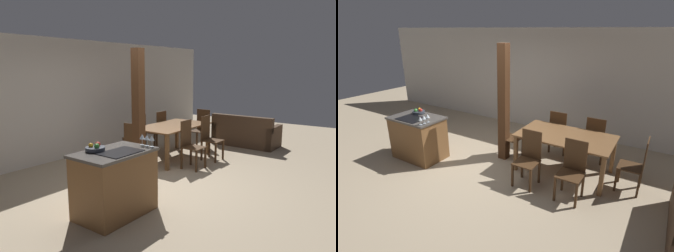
# 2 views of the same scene
# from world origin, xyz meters

# --- Properties ---
(ground_plane) EXTENTS (16.00, 16.00, 0.00)m
(ground_plane) POSITION_xyz_m (0.00, 0.00, 0.00)
(ground_plane) COLOR tan
(wall_back) EXTENTS (11.20, 0.08, 2.70)m
(wall_back) POSITION_xyz_m (0.00, 2.80, 1.35)
(wall_back) COLOR silver
(wall_back) RESTS_ON ground_plane
(kitchen_island) EXTENTS (1.10, 0.73, 0.93)m
(kitchen_island) POSITION_xyz_m (-1.32, -0.29, 0.47)
(kitchen_island) COLOR brown
(kitchen_island) RESTS_ON ground_plane
(fruit_bowl) EXTENTS (0.27, 0.27, 0.11)m
(fruit_bowl) POSITION_xyz_m (-1.48, -0.09, 0.97)
(fruit_bowl) COLOR #383D47
(fruit_bowl) RESTS_ON kitchen_island
(wine_glass_near) EXTENTS (0.08, 0.08, 0.17)m
(wine_glass_near) POSITION_xyz_m (-0.85, -0.58, 1.06)
(wine_glass_near) COLOR silver
(wine_glass_near) RESTS_ON kitchen_island
(wine_glass_middle) EXTENTS (0.08, 0.08, 0.17)m
(wine_glass_middle) POSITION_xyz_m (-0.85, -0.49, 1.06)
(wine_glass_middle) COLOR silver
(wine_glass_middle) RESTS_ON kitchen_island
(wine_glass_far) EXTENTS (0.08, 0.08, 0.17)m
(wine_glass_far) POSITION_xyz_m (-0.85, -0.39, 1.06)
(wine_glass_far) COLOR silver
(wine_glass_far) RESTS_ON kitchen_island
(dining_table) EXTENTS (1.78, 1.04, 0.77)m
(dining_table) POSITION_xyz_m (1.57, 0.78, 0.67)
(dining_table) COLOR brown
(dining_table) RESTS_ON ground_plane
(dining_chair_near_left) EXTENTS (0.40, 0.40, 0.99)m
(dining_chair_near_left) POSITION_xyz_m (1.17, 0.05, 0.51)
(dining_chair_near_left) COLOR #472D19
(dining_chair_near_left) RESTS_ON ground_plane
(dining_chair_near_right) EXTENTS (0.40, 0.40, 0.99)m
(dining_chair_near_right) POSITION_xyz_m (1.97, 0.05, 0.51)
(dining_chair_near_right) COLOR #472D19
(dining_chair_near_right) RESTS_ON ground_plane
(dining_chair_far_left) EXTENTS (0.40, 0.40, 0.99)m
(dining_chair_far_left) POSITION_xyz_m (1.17, 1.52, 0.51)
(dining_chair_far_left) COLOR #472D19
(dining_chair_far_left) RESTS_ON ground_plane
(dining_chair_far_right) EXTENTS (0.40, 0.40, 0.99)m
(dining_chair_far_right) POSITION_xyz_m (1.97, 1.52, 0.51)
(dining_chair_far_right) COLOR #472D19
(dining_chair_far_right) RESTS_ON ground_plane
(dining_chair_head_end) EXTENTS (0.40, 0.40, 0.99)m
(dining_chair_head_end) POSITION_xyz_m (0.30, 0.78, 0.51)
(dining_chair_head_end) COLOR #472D19
(dining_chair_head_end) RESTS_ON ground_plane
(dining_chair_foot_end) EXTENTS (0.40, 0.40, 0.99)m
(dining_chair_foot_end) POSITION_xyz_m (2.84, 0.78, 0.51)
(dining_chair_foot_end) COLOR #472D19
(dining_chair_foot_end) RESTS_ON ground_plane
(timber_post) EXTENTS (0.18, 0.18, 2.42)m
(timber_post) POSITION_xyz_m (0.26, 0.65, 1.21)
(timber_post) COLOR #4C2D19
(timber_post) RESTS_ON ground_plane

